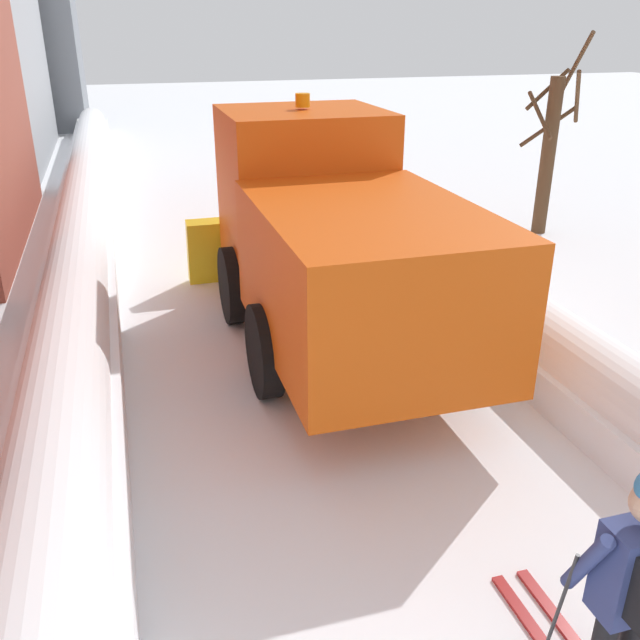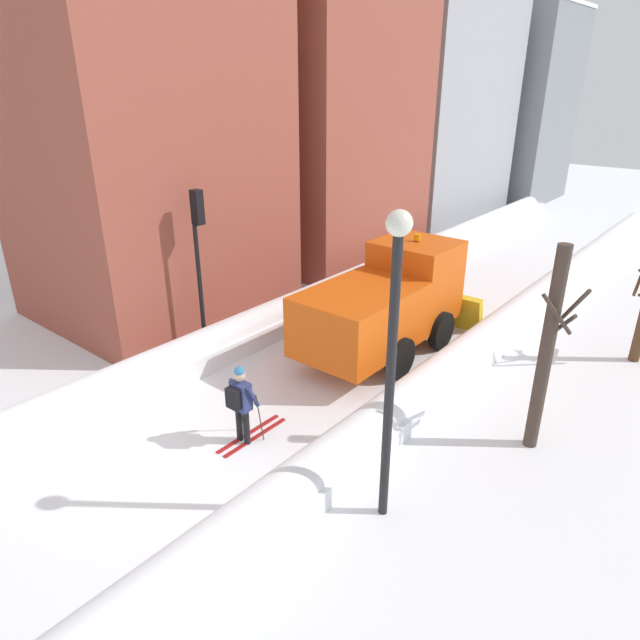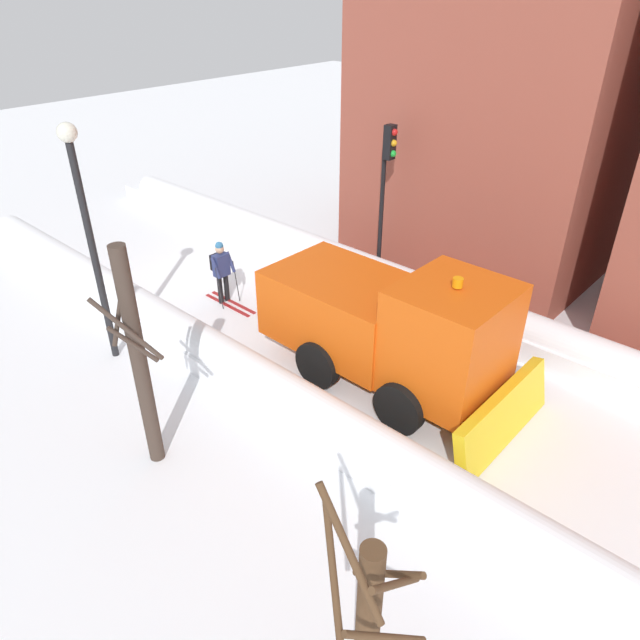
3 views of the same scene
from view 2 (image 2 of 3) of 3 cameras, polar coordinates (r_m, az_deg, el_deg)
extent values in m
plane|color=white|center=(18.50, 10.00, 0.38)|extent=(80.00, 80.00, 0.00)
cube|color=white|center=(19.78, 3.12, 3.14)|extent=(1.10, 36.00, 0.56)
cylinder|color=white|center=(19.68, 3.14, 3.91)|extent=(0.90, 34.20, 0.90)
cube|color=white|center=(17.36, 17.94, -1.23)|extent=(1.10, 36.00, 0.45)
cylinder|color=white|center=(17.27, 18.04, -0.55)|extent=(0.90, 34.20, 0.90)
cube|color=brown|center=(18.60, -18.55, 24.74)|extent=(6.33, 7.13, 15.81)
cube|color=brown|center=(24.25, -0.17, 20.89)|extent=(6.75, 7.31, 12.10)
cube|color=#9EA0A5|center=(31.44, 10.87, 22.37)|extent=(6.50, 8.94, 13.48)
cube|color=gray|center=(39.22, 17.33, 20.06)|extent=(8.52, 6.54, 10.94)
cube|color=white|center=(39.38, 18.42, 28.12)|extent=(8.62, 6.64, 0.20)
cube|color=#DB510F|center=(14.53, 4.15, 0.13)|extent=(2.30, 3.40, 1.60)
cube|color=#DB510F|center=(16.54, 9.66, 4.10)|extent=(2.20, 2.00, 2.30)
cube|color=black|center=(17.19, 11.41, 6.49)|extent=(1.85, 0.06, 1.01)
cube|color=yellow|center=(18.08, 11.58, 1.58)|extent=(3.20, 0.46, 1.13)
cylinder|color=orange|center=(16.17, 9.96, 8.35)|extent=(0.20, 0.20, 0.18)
cylinder|color=black|center=(17.29, 5.61, 0.94)|extent=(0.25, 1.10, 1.10)
cylinder|color=black|center=(16.24, 12.32, -1.06)|extent=(0.25, 1.10, 1.10)
cylinder|color=black|center=(15.66, 1.07, -1.44)|extent=(0.25, 1.10, 1.10)
cylinder|color=black|center=(14.49, 8.22, -3.87)|extent=(0.25, 1.10, 1.10)
cylinder|color=black|center=(12.17, -8.27, -10.42)|extent=(0.14, 0.14, 0.82)
cylinder|color=black|center=(12.03, -7.55, -10.81)|extent=(0.14, 0.14, 0.82)
cube|color=navy|center=(11.71, -8.11, -7.70)|extent=(0.42, 0.26, 0.62)
cube|color=black|center=(11.58, -8.88, -7.97)|extent=(0.32, 0.16, 0.44)
sphere|color=tan|center=(11.48, -8.24, -5.69)|extent=(0.24, 0.24, 0.24)
sphere|color=teal|center=(11.43, -8.27, -5.25)|extent=(0.22, 0.22, 0.22)
cylinder|color=navy|center=(11.92, -8.62, -6.95)|extent=(0.09, 0.33, 0.56)
cylinder|color=navy|center=(11.59, -6.87, -7.81)|extent=(0.09, 0.33, 0.56)
cube|color=maroon|center=(12.53, -7.31, -11.45)|extent=(0.09, 1.80, 0.03)
cube|color=maroon|center=(12.39, -6.60, -11.84)|extent=(0.09, 1.80, 0.03)
cylinder|color=#262628|center=(12.31, -8.17, -8.93)|extent=(0.02, 0.19, 1.19)
cylinder|color=#262628|center=(11.93, -6.18, -9.96)|extent=(0.02, 0.19, 1.19)
cylinder|color=black|center=(15.58, -12.14, 2.94)|extent=(0.12, 0.12, 3.64)
cube|color=black|center=(15.04, -12.46, 11.21)|extent=(0.28, 0.24, 0.90)
sphere|color=red|center=(15.06, -12.17, 12.35)|extent=(0.18, 0.18, 0.18)
sphere|color=gold|center=(15.11, -12.08, 11.31)|extent=(0.18, 0.18, 0.18)
sphere|color=green|center=(15.17, -11.99, 10.28)|extent=(0.18, 0.18, 0.18)
cylinder|color=black|center=(9.12, 7.14, -7.05)|extent=(0.16, 0.16, 5.08)
sphere|color=silver|center=(8.09, 8.11, 9.80)|extent=(0.40, 0.40, 0.40)
cylinder|color=#41332B|center=(11.86, 22.16, -3.07)|extent=(0.28, 0.28, 4.39)
cylinder|color=#41332B|center=(11.32, 23.10, 0.54)|extent=(0.58, 0.42, 0.84)
cylinder|color=#41332B|center=(11.79, 23.51, -0.57)|extent=(0.62, 0.51, 0.79)
cylinder|color=#41332B|center=(11.70, 24.29, 0.99)|extent=(0.77, 0.77, 1.21)
camera|label=1|loc=(11.44, -26.89, 5.09)|focal=38.36mm
camera|label=3|loc=(18.25, 46.26, 19.39)|focal=32.52mm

